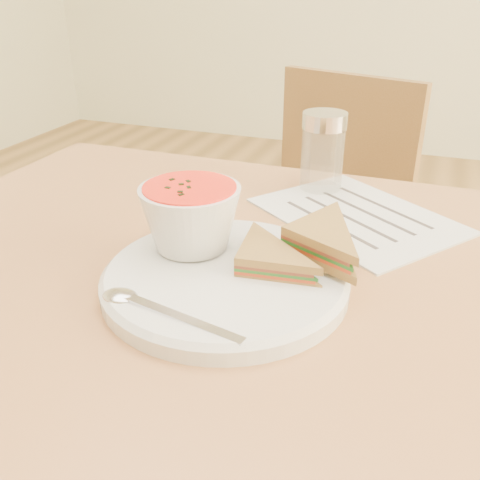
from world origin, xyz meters
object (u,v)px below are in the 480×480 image
at_px(chair_far, 304,256).
at_px(soup_bowl, 191,220).
at_px(plate, 225,280).
at_px(condiment_shaker, 323,152).

height_order(chair_far, soup_bowl, soup_bowl).
bearing_deg(soup_bowl, plate, -33.15).
relative_size(chair_far, condiment_shaker, 6.90).
xyz_separation_m(chair_far, condiment_shaker, (0.10, -0.37, 0.39)).
distance_m(chair_far, soup_bowl, 0.76).
distance_m(chair_far, plate, 0.77).
xyz_separation_m(chair_far, soup_bowl, (0.01, -0.66, 0.38)).
height_order(plate, soup_bowl, soup_bowl).
bearing_deg(plate, soup_bowl, 146.85).
xyz_separation_m(soup_bowl, condiment_shaker, (0.09, 0.29, 0.01)).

